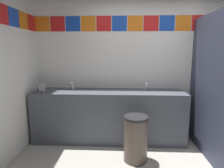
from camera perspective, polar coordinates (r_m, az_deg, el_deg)
The scene contains 6 objects.
wall_back at distance 3.66m, azimuth 13.22°, elevation 6.16°, with size 4.48×0.09×2.73m.
vanity_counter at distance 3.47m, azimuth -0.96°, elevation -9.25°, with size 2.63×0.57×0.89m.
faucet_left at distance 3.53m, azimuth -11.58°, elevation -0.85°, with size 0.04×0.10×0.14m.
faucet_right at distance 3.45m, azimuth 10.06°, elevation -1.05°, with size 0.04×0.10×0.14m.
soap_dispenser at distance 3.43m, azimuth -19.97°, elevation -1.12°, with size 0.09×0.09×0.16m.
trash_bin at distance 2.91m, azimuth 7.05°, elevation -15.77°, with size 0.35×0.35×0.67m.
Camera 1 is at (-0.66, -2.01, 1.59)m, focal length 30.80 mm.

